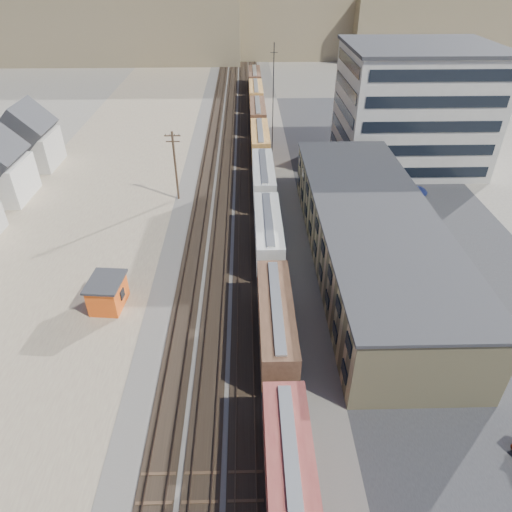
{
  "coord_description": "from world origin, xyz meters",
  "views": [
    {
      "loc": [
        1.31,
        -17.75,
        30.19
      ],
      "look_at": [
        2.26,
        22.45,
        3.0
      ],
      "focal_mm": 32.0,
      "sensor_mm": 36.0,
      "label": 1
    }
  ],
  "objects_px": {
    "freight_train": "(262,157)",
    "utility_pole_north": "(175,165)",
    "parked_car_blue": "(407,189)",
    "maintenance_shed": "(108,293)"
  },
  "relations": [
    {
      "from": "utility_pole_north",
      "to": "parked_car_blue",
      "type": "bearing_deg",
      "value": 1.54
    },
    {
      "from": "freight_train",
      "to": "parked_car_blue",
      "type": "distance_m",
      "value": 22.61
    },
    {
      "from": "parked_car_blue",
      "to": "freight_train",
      "type": "bearing_deg",
      "value": 105.06
    },
    {
      "from": "freight_train",
      "to": "maintenance_shed",
      "type": "xyz_separation_m",
      "value": [
        -16.51,
        -32.35,
        -1.18
      ]
    },
    {
      "from": "utility_pole_north",
      "to": "parked_car_blue",
      "type": "xyz_separation_m",
      "value": [
        33.47,
        0.9,
        -4.47
      ]
    },
    {
      "from": "utility_pole_north",
      "to": "maintenance_shed",
      "type": "bearing_deg",
      "value": -100.05
    },
    {
      "from": "utility_pole_north",
      "to": "parked_car_blue",
      "type": "relative_size",
      "value": 1.68
    },
    {
      "from": "freight_train",
      "to": "parked_car_blue",
      "type": "xyz_separation_m",
      "value": [
        21.17,
        -7.71,
        -1.97
      ]
    },
    {
      "from": "freight_train",
      "to": "utility_pole_north",
      "type": "relative_size",
      "value": 11.97
    },
    {
      "from": "utility_pole_north",
      "to": "freight_train",
      "type": "bearing_deg",
      "value": 34.99
    }
  ]
}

